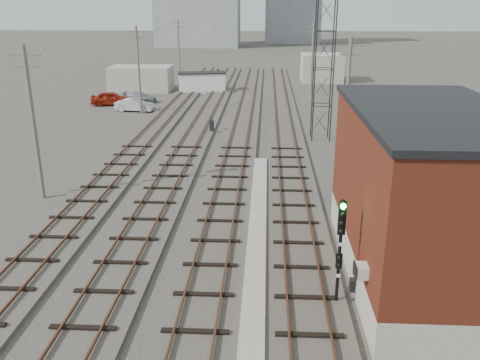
# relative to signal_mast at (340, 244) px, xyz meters

# --- Properties ---
(ground) EXTENTS (320.00, 320.00, 0.00)m
(ground) POSITION_rel_signal_mast_xyz_m (-3.70, 50.69, -2.62)
(ground) COLOR #282621
(ground) RESTS_ON ground
(track_right) EXTENTS (3.20, 90.00, 0.39)m
(track_right) POSITION_rel_signal_mast_xyz_m (-1.20, 29.69, -2.52)
(track_right) COLOR #332D28
(track_right) RESTS_ON ground
(track_mid_right) EXTENTS (3.20, 90.00, 0.39)m
(track_mid_right) POSITION_rel_signal_mast_xyz_m (-5.20, 29.69, -2.52)
(track_mid_right) COLOR #332D28
(track_mid_right) RESTS_ON ground
(track_mid_left) EXTENTS (3.20, 90.00, 0.39)m
(track_mid_left) POSITION_rel_signal_mast_xyz_m (-9.20, 29.69, -2.52)
(track_mid_left) COLOR #332D28
(track_mid_left) RESTS_ON ground
(track_left) EXTENTS (3.20, 90.00, 0.39)m
(track_left) POSITION_rel_signal_mast_xyz_m (-13.20, 29.69, -2.52)
(track_left) COLOR #332D28
(track_left) RESTS_ON ground
(platform_curb) EXTENTS (0.90, 28.00, 0.26)m
(platform_curb) POSITION_rel_signal_mast_xyz_m (-3.20, 4.69, -2.49)
(platform_curb) COLOR gray
(platform_curb) RESTS_ON ground
(brick_building) EXTENTS (6.54, 12.20, 7.22)m
(brick_building) POSITION_rel_signal_mast_xyz_m (3.80, 2.69, 1.01)
(brick_building) COLOR gray
(brick_building) RESTS_ON ground
(lattice_tower) EXTENTS (1.60, 1.60, 15.00)m
(lattice_tower) POSITION_rel_signal_mast_xyz_m (1.80, 25.69, 4.88)
(lattice_tower) COLOR black
(lattice_tower) RESTS_ON ground
(utility_pole_left_a) EXTENTS (1.80, 0.24, 9.00)m
(utility_pole_left_a) POSITION_rel_signal_mast_xyz_m (-16.20, 10.69, 2.17)
(utility_pole_left_a) COLOR #595147
(utility_pole_left_a) RESTS_ON ground
(utility_pole_left_b) EXTENTS (1.80, 0.24, 9.00)m
(utility_pole_left_b) POSITION_rel_signal_mast_xyz_m (-16.20, 35.69, 2.17)
(utility_pole_left_b) COLOR #595147
(utility_pole_left_b) RESTS_ON ground
(utility_pole_left_c) EXTENTS (1.80, 0.24, 9.00)m
(utility_pole_left_c) POSITION_rel_signal_mast_xyz_m (-16.20, 60.69, 2.17)
(utility_pole_left_c) COLOR #595147
(utility_pole_left_c) RESTS_ON ground
(utility_pole_right_a) EXTENTS (1.80, 0.24, 9.00)m
(utility_pole_right_a) POSITION_rel_signal_mast_xyz_m (2.80, 18.69, 2.17)
(utility_pole_right_a) COLOR #595147
(utility_pole_right_a) RESTS_ON ground
(utility_pole_right_b) EXTENTS (1.80, 0.24, 9.00)m
(utility_pole_right_b) POSITION_rel_signal_mast_xyz_m (2.80, 48.69, 2.17)
(utility_pole_right_b) COLOR #595147
(utility_pole_right_b) RESTS_ON ground
(shed_left) EXTENTS (8.00, 5.00, 3.20)m
(shed_left) POSITION_rel_signal_mast_xyz_m (-19.70, 50.69, -1.02)
(shed_left) COLOR gray
(shed_left) RESTS_ON ground
(shed_right) EXTENTS (6.00, 6.00, 4.00)m
(shed_right) POSITION_rel_signal_mast_xyz_m (5.30, 60.69, -0.62)
(shed_right) COLOR gray
(shed_right) RESTS_ON ground
(signal_mast) EXTENTS (0.40, 0.42, 4.39)m
(signal_mast) POSITION_rel_signal_mast_xyz_m (0.00, 0.00, 0.00)
(signal_mast) COLOR gray
(signal_mast) RESTS_ON ground
(switch_stand) EXTENTS (0.37, 0.37, 1.37)m
(switch_stand) POSITION_rel_signal_mast_xyz_m (-7.77, 27.49, -1.98)
(switch_stand) COLOR black
(switch_stand) RESTS_ON ground
(site_trailer) EXTENTS (6.58, 3.89, 2.59)m
(site_trailer) POSITION_rel_signal_mast_xyz_m (-11.44, 49.75, -1.32)
(site_trailer) COLOR white
(site_trailer) RESTS_ON ground
(car_red) EXTENTS (4.89, 2.61, 1.58)m
(car_red) POSITION_rel_signal_mast_xyz_m (-20.70, 40.07, -1.83)
(car_red) COLOR maroon
(car_red) RESTS_ON ground
(car_silver) EXTENTS (4.39, 1.96, 1.40)m
(car_silver) POSITION_rel_signal_mast_xyz_m (-17.14, 36.76, -1.92)
(car_silver) COLOR #B8BAC0
(car_silver) RESTS_ON ground
(car_grey) EXTENTS (4.28, 2.24, 1.18)m
(car_grey) POSITION_rel_signal_mast_xyz_m (-17.88, 41.98, -2.03)
(car_grey) COLOR gray
(car_grey) RESTS_ON ground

